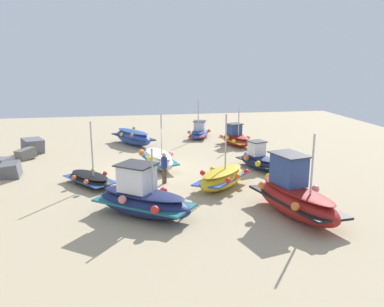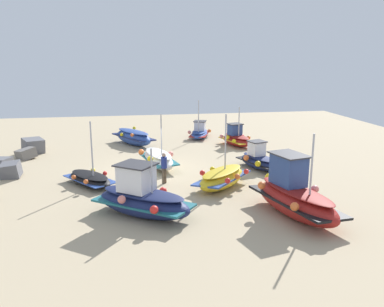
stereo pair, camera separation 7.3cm
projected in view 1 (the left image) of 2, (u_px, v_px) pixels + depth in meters
The scene contains 13 objects.
ground_plane at pixel (152, 170), 24.07m from camera, with size 45.81×45.81×0.00m, color tan.
fishing_boat_0 at pixel (158, 159), 24.58m from camera, with size 4.12×2.29×3.38m.
fishing_boat_1 at pixel (143, 199), 17.07m from camera, with size 4.01×4.53×3.00m.
fishing_boat_2 at pixel (222, 178), 20.80m from camera, with size 3.80×3.67×3.85m.
fishing_boat_3 at pixel (236, 138), 30.53m from camera, with size 3.43×2.26×2.99m.
fishing_boat_4 at pixel (133, 137), 30.80m from camera, with size 4.42×3.36×1.19m.
fishing_boat_5 at pixel (199, 132), 33.49m from camera, with size 3.46×2.29×3.18m.
fishing_boat_6 at pixel (295, 196), 17.06m from camera, with size 5.15×2.93×3.78m.
fishing_boat_7 at pixel (90, 179), 21.23m from camera, with size 3.42×3.01×3.44m.
fishing_boat_8 at pixel (259, 160), 24.35m from camera, with size 3.50×2.24×1.64m.
person_walking at pixel (164, 166), 21.36m from camera, with size 0.32×0.32×1.67m.
breakwater_rocks at pixel (7, 166), 23.38m from camera, with size 15.27×2.96×1.21m.
mooring_buoy_0 at pixel (269, 177), 21.65m from camera, with size 0.41×0.41×0.51m.
Camera 1 is at (-23.21, 1.62, 6.66)m, focal length 37.81 mm.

